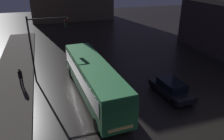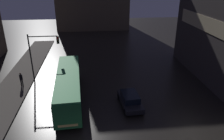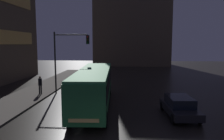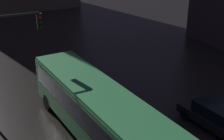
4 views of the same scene
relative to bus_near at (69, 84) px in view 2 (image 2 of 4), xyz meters
name	(u,v)px [view 2 (image 2 of 4)]	position (x,y,z in m)	size (l,w,h in m)	color
sidewalk_left	(5,101)	(-7.11, 0.33, -1.85)	(4.00, 48.00, 0.15)	#47423D
bus_near	(69,84)	(0.00, 0.00, 0.00)	(3.13, 12.06, 3.11)	#236B38
car_taxi	(130,100)	(6.47, -1.93, -1.18)	(2.25, 4.59, 1.44)	black
pedestrian_near	(21,78)	(-6.07, 3.55, -0.69)	(0.49, 0.49, 1.82)	black
traffic_light_main	(40,50)	(-3.58, 4.65, 2.44)	(3.70, 0.35, 6.42)	#2D2D2D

